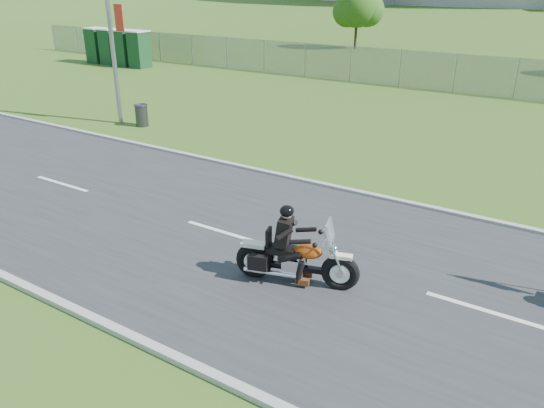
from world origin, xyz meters
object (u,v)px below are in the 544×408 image
Objects in this scene: motorcycle_lead at (294,260)px; trash_can at (142,116)px; porta_toilet_c at (110,47)px; porta_toilet_b at (124,49)px; porta_toilet_a at (139,50)px; porta_toilet_d at (96,46)px.

motorcycle_lead reaches higher than trash_can.
porta_toilet_c reaches higher than trash_can.
porta_toilet_b is 29.95m from motorcycle_lead.
porta_toilet_b is at bearing 180.00° from porta_toilet_a.
porta_toilet_d is (-4.20, 0.00, 0.00)m from porta_toilet_a.
motorcycle_lead is at bearing -32.07° from trash_can.
motorcycle_lead is (22.52, -18.01, -0.61)m from porta_toilet_a.
porta_toilet_b is 1.40m from porta_toilet_c.
porta_toilet_a is 1.40m from porta_toilet_b.
porta_toilet_c is (-2.80, 0.00, 0.00)m from porta_toilet_a.
porta_toilet_a and porta_toilet_d have the same top height.
porta_toilet_d reaches higher than motorcycle_lead.
porta_toilet_c is 2.66× the size of trash_can.
motorcycle_lead is at bearing -33.98° from porta_toilet_d.
porta_toilet_b is 16.58m from trash_can.
porta_toilet_a and porta_toilet_c have the same top height.
motorcycle_lead is at bearing -35.43° from porta_toilet_c.
porta_toilet_b is 2.80m from porta_toilet_d.
porta_toilet_c is 1.00× the size of porta_toilet_d.
porta_toilet_a is 2.66× the size of trash_can.
porta_toilet_d is (-2.80, 0.00, 0.00)m from porta_toilet_b.
porta_toilet_a is at bearing 0.00° from porta_toilet_d.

